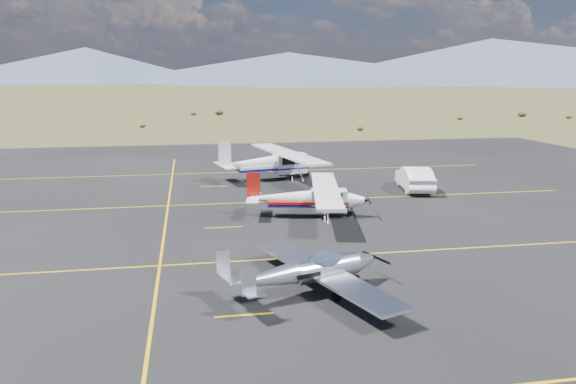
{
  "coord_description": "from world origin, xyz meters",
  "views": [
    {
      "loc": [
        -4.6,
        -20.87,
        7.9
      ],
      "look_at": [
        0.57,
        8.3,
        1.6
      ],
      "focal_mm": 35.0,
      "sensor_mm": 36.0,
      "label": 1
    }
  ],
  "objects_px": {
    "aircraft_cessna": "(308,197)",
    "aircraft_plain": "(273,162)",
    "aircraft_low_wing": "(310,271)",
    "sedan": "(414,178)"
  },
  "relations": [
    {
      "from": "aircraft_plain",
      "to": "aircraft_cessna",
      "type": "bearing_deg",
      "value": -100.62
    },
    {
      "from": "aircraft_plain",
      "to": "sedan",
      "type": "bearing_deg",
      "value": -44.07
    },
    {
      "from": "aircraft_cessna",
      "to": "aircraft_plain",
      "type": "xyz_separation_m",
      "value": [
        -0.29,
        11.47,
        0.24
      ]
    },
    {
      "from": "aircraft_plain",
      "to": "sedan",
      "type": "relative_size",
      "value": 2.38
    },
    {
      "from": "aircraft_low_wing",
      "to": "aircraft_plain",
      "type": "height_order",
      "value": "aircraft_plain"
    },
    {
      "from": "aircraft_low_wing",
      "to": "aircraft_cessna",
      "type": "distance_m",
      "value": 11.21
    },
    {
      "from": "sedan",
      "to": "aircraft_low_wing",
      "type": "bearing_deg",
      "value": 66.65
    },
    {
      "from": "aircraft_low_wing",
      "to": "aircraft_cessna",
      "type": "bearing_deg",
      "value": 58.4
    },
    {
      "from": "aircraft_low_wing",
      "to": "sedan",
      "type": "bearing_deg",
      "value": 36.96
    },
    {
      "from": "aircraft_low_wing",
      "to": "aircraft_plain",
      "type": "xyz_separation_m",
      "value": [
        2.0,
        22.44,
        0.48
      ]
    }
  ]
}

